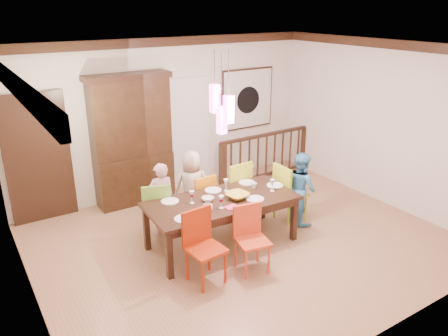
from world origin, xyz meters
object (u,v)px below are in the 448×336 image
chair_end_right (291,188)px  balustrade (266,154)px  person_far_left (161,199)px  dining_table (222,204)px  chair_far_left (156,206)px  china_hutch (132,140)px  person_far_mid (192,187)px  person_end_right (301,188)px

chair_end_right → balustrade: 1.99m
balustrade → person_far_left: bearing=-160.9°
dining_table → chair_far_left: size_ratio=2.40×
china_hutch → person_far_left: 1.51m
china_hutch → balustrade: (2.78, -0.35, -0.68)m
china_hutch → person_far_mid: bearing=-69.6°
dining_table → chair_end_right: size_ratio=2.28×
chair_far_left → dining_table: bearing=153.1°
dining_table → chair_far_left: 1.05m
balustrade → person_end_right: person_end_right is taller
person_end_right → person_far_mid: bearing=64.0°
chair_far_left → china_hutch: size_ratio=0.40×
chair_far_left → person_end_right: person_end_right is taller
person_end_right → person_far_left: bearing=73.9°
chair_far_left → chair_end_right: size_ratio=0.95×
chair_end_right → china_hutch: bearing=43.2°
dining_table → person_far_left: (-0.61, 0.81, -0.08)m
person_far_left → person_end_right: size_ratio=0.98×
china_hutch → balustrade: china_hutch is taller
person_far_left → person_end_right: (2.11, -0.87, 0.01)m
person_far_left → person_far_mid: 0.60m
china_hutch → person_end_right: bearing=-48.5°
person_far_left → person_far_mid: person_far_mid is taller
china_hutch → chair_far_left: bearing=-99.3°
china_hutch → person_far_left: bearing=-94.5°
dining_table → balustrade: balustrade is taller
chair_end_right → person_far_mid: (-1.43, 0.83, 0.05)m
chair_far_left → person_far_left: 0.16m
chair_far_left → chair_end_right: 2.25m
dining_table → person_end_right: size_ratio=1.88×
balustrade → person_far_left: 3.07m
chair_end_right → person_far_left: bearing=71.2°
person_far_left → chair_end_right: bearing=165.2°
dining_table → balustrade: size_ratio=0.99×
chair_end_right → person_far_left: person_far_left is taller
chair_end_right → person_end_right: bearing=-143.4°
chair_far_left → person_end_right: (2.24, -0.79, 0.06)m
dining_table → person_end_right: 1.51m
person_end_right → chair_end_right: bearing=41.6°
chair_end_right → person_far_mid: bearing=61.1°
balustrade → person_far_mid: person_far_mid is taller
balustrade → person_far_mid: bearing=-158.2°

